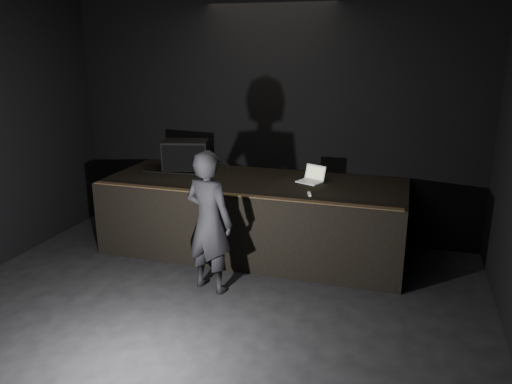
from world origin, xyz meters
The scene contains 11 objects.
ground centered at (0.00, 0.00, 0.00)m, with size 7.00×7.00×0.00m, color black.
room_walls centered at (0.00, 0.00, 2.02)m, with size 6.10×7.10×3.52m.
stage_riser centered at (0.00, 2.73, 0.50)m, with size 4.00×1.50×1.00m, color black.
riser_lip centered at (0.00, 2.02, 1.01)m, with size 3.92×0.10×0.01m, color brown.
stage_monitor centered at (-1.13, 3.05, 1.21)m, with size 0.73×0.61×0.43m.
cable centered at (-1.15, 2.74, 1.01)m, with size 0.02×0.02×1.02m, color black.
laptop centered at (0.75, 2.91, 1.05)m, with size 0.39×0.37×0.21m.
beer_can centered at (-0.75, 2.73, 1.08)m, with size 0.06×0.06×0.15m.
plastic_cup centered at (-0.53, 3.12, 1.05)m, with size 0.09×0.09×0.11m, color white.
wii_remote centered at (0.84, 2.29, 1.01)m, with size 0.03×0.13×0.02m, color white.
person centered at (-0.14, 1.49, 0.83)m, with size 0.60×0.40×1.65m, color black.
Camera 1 is at (1.94, -3.42, 2.74)m, focal length 35.00 mm.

